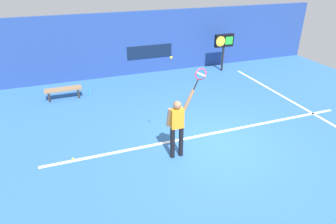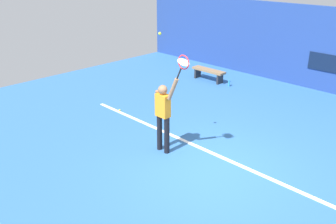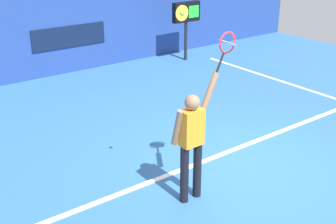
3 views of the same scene
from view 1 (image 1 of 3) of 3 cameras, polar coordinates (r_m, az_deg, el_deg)
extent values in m
plane|color=#2D609E|center=(9.07, 9.31, -5.94)|extent=(18.00, 18.00, 0.00)
cube|color=navy|center=(14.48, -3.72, 13.17)|extent=(18.00, 0.20, 2.90)
cube|color=#0C1933|center=(14.47, -3.53, 11.51)|extent=(2.20, 0.03, 0.60)
cube|color=white|center=(9.47, 7.74, -4.24)|extent=(10.00, 0.10, 0.01)
cube|color=white|center=(12.76, 21.65, 2.51)|extent=(0.10, 7.00, 0.01)
cylinder|color=black|center=(8.12, 0.87, -5.95)|extent=(0.13, 0.13, 0.92)
cylinder|color=black|center=(8.19, 2.52, -5.62)|extent=(0.13, 0.13, 0.92)
cube|color=orange|center=(7.78, 1.74, -1.23)|extent=(0.34, 0.20, 0.55)
sphere|color=#8C6647|center=(7.61, 1.78, 1.33)|extent=(0.22, 0.22, 0.22)
cylinder|color=#8C6647|center=(7.68, 4.01, 2.31)|extent=(0.32, 0.09, 0.56)
cylinder|color=#8C6647|center=(7.77, 0.15, -1.04)|extent=(0.09, 0.23, 0.58)
cylinder|color=black|center=(7.60, 5.38, 5.25)|extent=(0.16, 0.03, 0.29)
torus|color=red|center=(7.56, 6.31, 7.25)|extent=(0.42, 0.02, 0.42)
cylinder|color=silver|center=(7.56, 6.31, 7.25)|extent=(0.24, 0.27, 0.11)
sphere|color=#CCE033|center=(7.17, 0.62, 10.41)|extent=(0.07, 0.07, 0.07)
cylinder|color=black|center=(15.10, 10.44, 10.03)|extent=(0.10, 0.10, 1.21)
cube|color=black|center=(14.87, 10.73, 13.36)|extent=(0.95, 0.18, 0.60)
cylinder|color=gold|center=(14.66, 10.07, 13.22)|extent=(0.48, 0.02, 0.48)
cube|color=#26D833|center=(14.89, 11.64, 13.29)|extent=(0.38, 0.02, 0.36)
cube|color=olive|center=(12.36, -19.52, 4.15)|extent=(1.40, 0.36, 0.08)
cube|color=#262628|center=(12.46, -21.87, 2.80)|extent=(0.08, 0.32, 0.37)
cube|color=#262628|center=(12.44, -16.86, 3.58)|extent=(0.08, 0.32, 0.37)
cylinder|color=#338CD8|center=(12.49, -14.87, 3.61)|extent=(0.07, 0.07, 0.24)
sphere|color=#CCE033|center=(8.63, -17.76, -8.58)|extent=(0.07, 0.07, 0.07)
camera|label=2|loc=(8.19, 64.02, 8.17)|focal=38.34mm
camera|label=3|loc=(2.52, -44.25, -5.69)|focal=46.97mm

